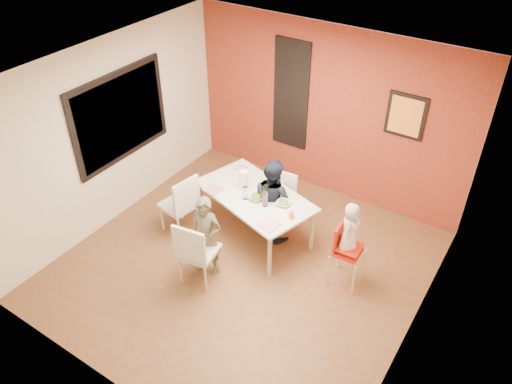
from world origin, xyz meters
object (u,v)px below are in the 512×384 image
Objects in this scene: high_chair at (345,249)px; paper_towel_roll at (244,180)px; toddler at (350,228)px; chair_left at (182,203)px; dining_table at (255,198)px; wine_bottle at (266,194)px; chair_near at (195,251)px; child_far at (272,199)px; chair_far at (280,198)px; child_near at (206,237)px.

paper_towel_roll is at bearing 81.03° from high_chair.
chair_left is at bearing 94.08° from toddler.
paper_towel_roll is at bearing 140.75° from chair_left.
wine_bottle reaches higher than dining_table.
paper_towel_roll reaches higher than chair_near.
dining_table is 1.50× the size of child_far.
dining_table is 1.94× the size of chair_left.
chair_far reaches higher than dining_table.
chair_far is 0.64m from paper_towel_roll.
child_far reaches higher than child_near.
chair_left is 0.94m from paper_towel_roll.
child_far is (1.08, 0.68, 0.08)m from chair_left.
toddler reaches higher than paper_towel_roll.
paper_towel_roll is (-0.10, 1.02, 0.26)m from child_near.
paper_towel_roll reaches higher than chair_left.
chair_far is at bearing 38.79° from paper_towel_roll.
chair_far is 3.29× the size of wine_bottle.
child_far reaches higher than chair_left.
paper_towel_roll is (-0.42, -0.09, 0.22)m from child_far.
paper_towel_roll is at bearing -144.86° from chair_far.
paper_towel_roll is (-0.41, -0.33, 0.35)m from chair_far.
chair_far is 1.37m from high_chair.
chair_left is (-0.87, -0.55, -0.10)m from dining_table.
chair_near is 1.62m from chair_far.
child_near reaches higher than chair_near.
child_near reaches higher than chair_far.
child_far is 4.70× the size of wine_bottle.
paper_towel_roll is (0.67, 0.59, 0.30)m from chair_left.
chair_near is 1.89m from high_chair.
toddler is (1.29, -0.53, 0.39)m from chair_far.
chair_far is 0.55m from wine_bottle.
chair_left is at bearing 97.15° from high_chair.
high_chair is 0.71× the size of child_far.
chair_near is 1.94m from toddler.
chair_left is 1.28m from child_far.
child_near reaches higher than dining_table.
high_chair is 0.76× the size of child_near.
dining_table is 1.48m from high_chair.
chair_left reaches higher than chair_far.
chair_left is 3.64× the size of wine_bottle.
child_far is (-1.26, 0.29, 0.09)m from high_chair.
child_near is (0.77, -0.43, 0.04)m from chair_left.
toddler is 2.47× the size of paper_towel_roll.
wine_bottle is (0.02, -0.42, 0.34)m from chair_far.
wine_bottle is (0.01, -0.18, 0.21)m from child_far.
chair_left is (-0.78, 0.68, 0.00)m from chair_near.
toddler reaches higher than wine_bottle.
chair_near is at bearing -104.92° from wine_bottle.
paper_towel_roll reaches higher than dining_table.
chair_far is 0.70× the size of child_far.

